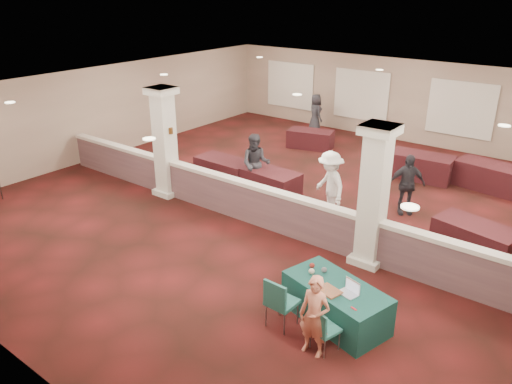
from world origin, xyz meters
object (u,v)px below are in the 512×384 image
Objects in this scene: far_table_front_right at (475,239)px; far_table_back_right at (489,176)px; conf_chair_side at (279,300)px; far_table_back_left at (310,139)px; far_table_front_left at (224,170)px; attendee_c at (407,184)px; attendee_d at (315,113)px; far_table_front_center at (269,182)px; attendee_b at (330,185)px; conf_chair_main at (322,327)px; attendee_a at (256,164)px; woman at (315,316)px; near_table at (336,303)px; far_table_back_center at (421,166)px.

far_table_back_right is (-0.81, 4.41, 0.03)m from far_table_front_right.
far_table_back_left is at bearing 120.48° from conf_chair_side.
far_table_front_left is 1.09× the size of attendee_c.
far_table_front_center is at bearing 142.51° from attendee_d.
attendee_d is at bearing 155.72° from attendee_b.
conf_chair_main is 0.45× the size of far_table_front_left.
far_table_back_left is at bearing 71.76° from attendee_a.
far_table_back_left is 4.92m from attendee_a.
woman is at bearing -11.45° from conf_chair_side.
near_table is 8.61m from far_table_back_right.
attendee_b reaches higher than near_table.
conf_chair_side is at bearing -61.25° from far_table_back_left.
conf_chair_side is 0.89m from woman.
conf_chair_side is 13.24m from attendee_d.
far_table_front_left is at bearing 162.08° from near_table.
far_table_back_center reaches higher than far_table_back_right.
far_table_back_left is at bearing 147.77° from far_table_front_right.
attendee_b reaches higher than conf_chair_main.
far_table_front_left is 1.15× the size of attendee_d.
far_table_front_left is 7.62m from far_table_front_right.
conf_chair_side is 7.45m from far_table_front_left.
far_table_front_right is at bearing -32.23° from far_table_back_left.
attendee_d reaches higher than woman.
near_table is at bearing 50.91° from conf_chair_side.
attendee_c reaches higher than far_table_front_right.
attendee_b is (-2.34, 3.82, 0.55)m from near_table.
conf_chair_main is 5.20m from far_table_front_right.
conf_chair_main is 0.46× the size of far_table_front_right.
near_table is 2.35× the size of conf_chair_main.
conf_chair_main is 0.95m from conf_chair_side.
conf_chair_side reaches higher than far_table_back_right.
attendee_a is at bearing 132.99° from conf_chair_side.
far_table_front_right is at bearing -55.20° from far_table_back_center.
attendee_b is 8.42m from attendee_d.
far_table_front_left is at bearing -139.81° from far_table_back_center.
attendee_d is (-6.30, 11.64, 0.21)m from conf_chair_side.
far_table_back_left is 0.86× the size of far_table_back_center.
near_table is at bearing -107.72° from far_table_front_right.
near_table is at bearing -42.17° from far_table_front_center.
conf_chair_side is (-0.94, 0.08, 0.10)m from conf_chair_main.
conf_chair_main reaches higher than near_table.
far_table_front_center is 0.67m from attendee_a.
woman reaches higher than far_table_front_right.
conf_chair_main is at bearing 50.65° from woman.
woman is 11.58m from far_table_back_left.
woman is 0.81× the size of far_table_front_left.
far_table_front_left is 1.09× the size of far_table_back_left.
conf_chair_side reaches higher than far_table_back_center.
attendee_b reaches higher than far_table_front_center.
attendee_a is (-5.10, 5.04, 0.16)m from woman.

